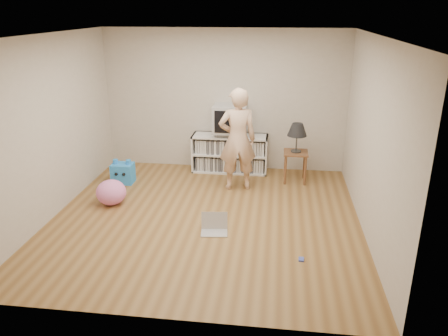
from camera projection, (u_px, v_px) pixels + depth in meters
name	position (u px, v px, depth m)	size (l,w,h in m)	color
ground	(205.00, 218.00, 6.46)	(4.50, 4.50, 0.00)	brown
walls	(204.00, 133.00, 6.01)	(4.52, 4.52, 2.60)	#BCB2A5
ceiling	(202.00, 35.00, 5.56)	(4.50, 4.50, 0.01)	white
media_unit	(230.00, 153.00, 8.22)	(1.40, 0.45, 0.70)	white
dvd_deck	(230.00, 134.00, 8.07)	(0.45, 0.35, 0.07)	gray
crt_tv	(230.00, 119.00, 7.97)	(0.60, 0.53, 0.50)	#AEAEB4
side_table	(295.00, 159.00, 7.69)	(0.42, 0.42, 0.55)	brown
table_lamp	(297.00, 130.00, 7.51)	(0.34, 0.34, 0.52)	#333333
person	(238.00, 140.00, 7.24)	(0.63, 0.42, 1.73)	beige
laptop	(214.00, 227.00, 6.06)	(0.39, 0.33, 0.25)	silver
playing_cards	(301.00, 259.00, 5.39)	(0.07, 0.09, 0.02)	#4554B8
plush_blue	(123.00, 173.00, 7.71)	(0.38, 0.33, 0.43)	#2489EF
plush_pink	(111.00, 192.00, 6.86)	(0.47, 0.47, 0.40)	pink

